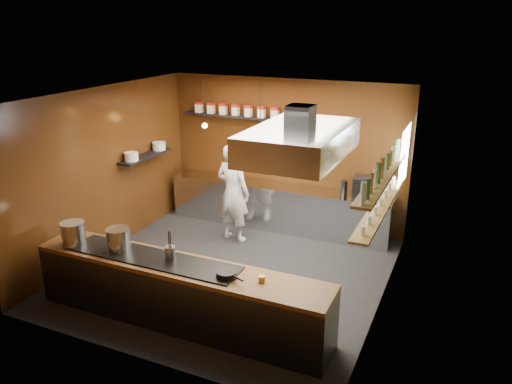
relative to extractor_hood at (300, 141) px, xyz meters
The scene contains 26 objects.
floor 2.85m from the extractor_hood, 162.90° to the left, with size 5.00×5.00×0.00m, color black.
back_wall 3.33m from the extractor_hood, 114.15° to the left, with size 5.00×5.00×0.00m, color black.
left_wall 3.95m from the extractor_hood, behind, with size 5.00×5.00×0.00m, color black.
right_wall 1.62m from the extractor_hood, 18.43° to the left, with size 5.00×5.00×0.00m, color #464627.
ceiling 1.45m from the extractor_hood, 162.90° to the left, with size 5.00×5.00×0.00m, color silver.
window_pane 2.47m from the extractor_hood, 61.29° to the left, with size 1.00×1.00×0.00m, color white.
prep_counter 3.54m from the extractor_hood, 116.83° to the left, with size 4.60×0.65×0.90m, color silver.
pass_counter 2.70m from the extractor_hood, 137.38° to the right, with size 4.40×0.72×0.94m.
tin_shelf 3.54m from the extractor_hood, 128.56° to the left, with size 2.60×0.26×0.04m, color black.
plate_shelf 4.02m from the extractor_hood, 158.96° to the left, with size 0.30×1.40×0.04m, color black.
bottle_shelf_upper 1.38m from the extractor_hood, 33.94° to the left, with size 0.26×2.80×0.04m, color olive.
bottle_shelf_lower 1.64m from the extractor_hood, 33.94° to the left, with size 0.26×2.80×0.04m, color olive.
extractor_hood is the anchor object (origin of this frame).
pendant_left 3.44m from the extractor_hood, 142.13° to the left, with size 0.10×0.10×0.95m.
pendant_right 2.60m from the extractor_hood, 125.54° to the left, with size 0.10×0.10×0.95m.
storage_tins 3.44m from the extractor_hood, 126.60° to the left, with size 2.43×0.13×0.22m.
plate_stacks 3.99m from the extractor_hood, 158.96° to the left, with size 0.26×1.16×0.16m.
bottles 1.33m from the extractor_hood, 33.94° to the left, with size 0.06×2.66×0.24m.
wine_glasses 1.59m from the extractor_hood, 33.94° to the left, with size 0.07×2.37×0.13m.
stockpot_large 3.58m from the extractor_hood, 156.76° to the right, with size 0.35×0.35×0.34m, color silver.
stockpot_small 2.94m from the extractor_hood, 152.81° to the right, with size 0.34×0.34×0.32m, color silver.
utensil_crock 2.35m from the extractor_hood, 141.42° to the right, with size 0.15×0.15×0.20m, color #B2B4B9.
frying_pan 2.05m from the extractor_hood, 111.84° to the right, with size 0.44×0.28×0.07m.
butter_jar 1.94m from the extractor_hood, 92.54° to the right, with size 0.09×0.09×0.08m, color yellow.
espresso_machine 2.93m from the extractor_hood, 80.10° to the left, with size 0.41×0.39×0.41m, color black.
chef 2.94m from the extractor_hood, 138.52° to the left, with size 0.70×0.46×1.92m, color silver.
Camera 1 is at (3.47, -6.75, 4.10)m, focal length 35.00 mm.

